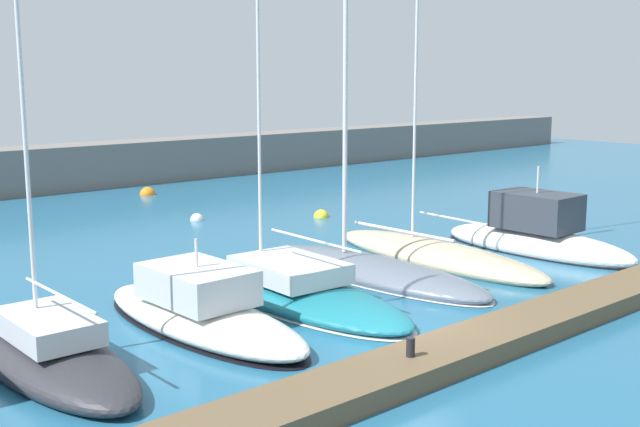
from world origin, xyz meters
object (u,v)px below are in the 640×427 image
at_px(sailboat_slate_fifth, 372,268).
at_px(mooring_buoy_yellow, 321,217).
at_px(mooring_buoy_orange, 148,195).
at_px(dock_bollard, 411,347).
at_px(sailboat_sand_sixth, 435,253).
at_px(mooring_buoy_white, 197,220).
at_px(sailboat_charcoal_second, 43,350).
at_px(motorboat_white_seventh, 536,237).
at_px(motorboat_ivory_third, 200,311).
at_px(sailboat_teal_fourth, 289,288).

relative_size(sailboat_slate_fifth, mooring_buoy_yellow, 22.32).
xyz_separation_m(mooring_buoy_orange, dock_bollard, (-9.42, -28.57, 0.71)).
bearing_deg(sailboat_sand_sixth, sailboat_slate_fifth, 96.34).
distance_m(sailboat_sand_sixth, mooring_buoy_white, 12.93).
relative_size(sailboat_charcoal_second, mooring_buoy_yellow, 20.06).
xyz_separation_m(sailboat_slate_fifth, mooring_buoy_orange, (3.59, 21.53, -0.27)).
bearing_deg(sailboat_charcoal_second, motorboat_white_seventh, -91.25).
bearing_deg(motorboat_white_seventh, sailboat_charcoal_second, 87.25).
height_order(sailboat_charcoal_second, mooring_buoy_orange, sailboat_charcoal_second).
xyz_separation_m(mooring_buoy_yellow, mooring_buoy_white, (-4.88, 3.30, 0.00)).
xyz_separation_m(motorboat_ivory_third, mooring_buoy_yellow, (13.62, 10.43, -0.46)).
height_order(sailboat_slate_fifth, mooring_buoy_yellow, sailboat_slate_fifth).
height_order(motorboat_white_seventh, mooring_buoy_orange, motorboat_white_seventh).
height_order(sailboat_sand_sixth, mooring_buoy_white, sailboat_sand_sixth).
height_order(mooring_buoy_white, dock_bollard, dock_bollard).
xyz_separation_m(sailboat_charcoal_second, sailboat_teal_fourth, (8.00, 0.66, -0.06)).
height_order(sailboat_charcoal_second, mooring_buoy_white, sailboat_charcoal_second).
distance_m(mooring_buoy_white, dock_bollard, 21.20).
relative_size(motorboat_ivory_third, dock_bollard, 19.22).
height_order(sailboat_charcoal_second, sailboat_sand_sixth, sailboat_sand_sixth).
xyz_separation_m(motorboat_white_seventh, dock_bollard, (-13.37, -5.59, 0.15)).
xyz_separation_m(sailboat_charcoal_second, mooring_buoy_white, (13.07, 13.69, -0.36)).
bearing_deg(dock_bollard, sailboat_charcoal_second, 133.35).
relative_size(sailboat_charcoal_second, sailboat_teal_fourth, 0.82).
distance_m(sailboat_sand_sixth, mooring_buoy_orange, 21.39).
height_order(sailboat_teal_fourth, sailboat_sand_sixth, sailboat_sand_sixth).
bearing_deg(sailboat_sand_sixth, mooring_buoy_yellow, -12.26).
xyz_separation_m(sailboat_charcoal_second, sailboat_sand_sixth, (15.20, 0.93, -0.09)).
height_order(sailboat_slate_fifth, motorboat_white_seventh, sailboat_slate_fifth).
relative_size(mooring_buoy_yellow, mooring_buoy_white, 1.16).
height_order(sailboat_charcoal_second, sailboat_teal_fourth, sailboat_teal_fourth).
relative_size(sailboat_slate_fifth, sailboat_sand_sixth, 0.75).
bearing_deg(sailboat_teal_fourth, mooring_buoy_yellow, -43.02).
distance_m(motorboat_ivory_third, motorboat_white_seventh, 14.95).
relative_size(sailboat_teal_fourth, mooring_buoy_white, 28.37).
bearing_deg(motorboat_white_seventh, sailboat_sand_sixth, 67.85).
bearing_deg(sailboat_charcoal_second, motorboat_ivory_third, -89.89).
height_order(sailboat_sand_sixth, dock_bollard, sailboat_sand_sixth).
relative_size(motorboat_ivory_third, sailboat_sand_sixth, 0.38).
distance_m(sailboat_teal_fourth, sailboat_sand_sixth, 7.20).
height_order(motorboat_white_seventh, mooring_buoy_yellow, motorboat_white_seventh).
height_order(motorboat_ivory_third, sailboat_sand_sixth, sailboat_sand_sixth).
relative_size(motorboat_white_seventh, mooring_buoy_yellow, 11.10).
bearing_deg(mooring_buoy_yellow, sailboat_teal_fourth, -135.66).
height_order(motorboat_ivory_third, motorboat_white_seventh, motorboat_white_seventh).
bearing_deg(sailboat_slate_fifth, mooring_buoy_orange, -10.66).
distance_m(mooring_buoy_yellow, dock_bollard, 20.56).
bearing_deg(dock_bollard, mooring_buoy_white, 70.23).
bearing_deg(motorboat_ivory_third, mooring_buoy_white, -33.55).
distance_m(sailboat_slate_fifth, mooring_buoy_orange, 21.83).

